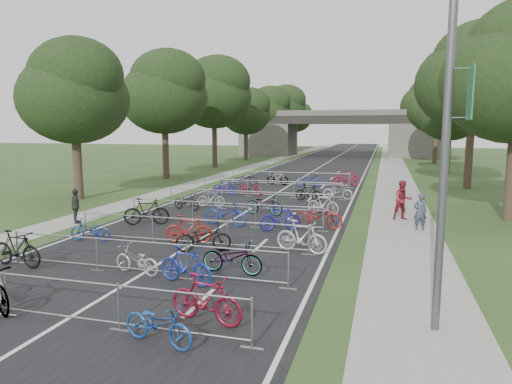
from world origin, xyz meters
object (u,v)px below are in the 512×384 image
Objects in this scene: overpass_bridge at (339,133)px; pedestrian_c at (76,206)px; lamppost at (447,138)px; pedestrian_b at (403,200)px; pedestrian_a at (420,212)px; bike_2 at (158,324)px.

pedestrian_c is (-6.80, -55.48, -2.71)m from overpass_bridge.
lamppost reaches higher than overpass_bridge.
overpass_bridge reaches higher than pedestrian_c.
pedestrian_a is at bearing -91.38° from pedestrian_b.
lamppost is 4.67× the size of bike_2.
overpass_bridge is at bearing 15.40° from bike_2.
lamppost is at bearing -106.44° from pedestrian_b.
overpass_bridge is 18.87× the size of pedestrian_c.
bike_2 is (-5.65, -2.36, -3.82)m from lamppost.
pedestrian_c is at bearing 56.87° from bike_2.
overpass_bridge is 19.09× the size of pedestrian_a.
lamppost is 11.00m from pedestrian_a.
pedestrian_c is (-15.13, 7.52, -3.46)m from lamppost.
pedestrian_c reaches higher than pedestrian_a.
pedestrian_b reaches higher than pedestrian_c.
pedestrian_a is (8.64, -52.57, -2.72)m from overpass_bridge.
lamppost is 5.06× the size of pedestrian_a.
bike_2 is (2.68, -65.36, -3.07)m from overpass_bridge.
bike_2 is at bearing 176.01° from pedestrian_c.
pedestrian_b is at bearing -6.45° from bike_2.
lamppost is 17.25m from pedestrian_c.
pedestrian_b reaches higher than bike_2.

